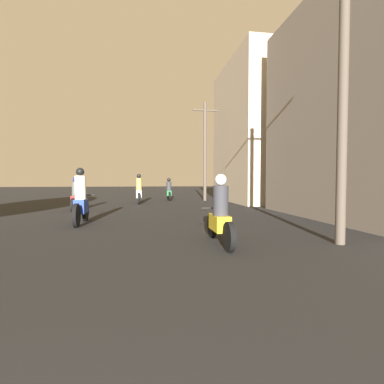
# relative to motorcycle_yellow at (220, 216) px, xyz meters

# --- Properties ---
(motorcycle_yellow) EXTENTS (0.60, 2.00, 1.46)m
(motorcycle_yellow) POSITION_rel_motorcycle_yellow_xyz_m (0.00, 0.00, 0.00)
(motorcycle_yellow) COLOR black
(motorcycle_yellow) RESTS_ON ground_plane
(motorcycle_blue) EXTENTS (0.60, 1.99, 1.70)m
(motorcycle_blue) POSITION_rel_motorcycle_yellow_xyz_m (-3.43, 3.39, 0.09)
(motorcycle_blue) COLOR black
(motorcycle_blue) RESTS_ON ground_plane
(motorcycle_red) EXTENTS (0.60, 1.89, 1.47)m
(motorcycle_red) POSITION_rel_motorcycle_yellow_xyz_m (-4.49, 7.70, 0.00)
(motorcycle_red) COLOR black
(motorcycle_red) RESTS_ON ground_plane
(motorcycle_silver) EXTENTS (0.60, 2.02, 1.66)m
(motorcycle_silver) POSITION_rel_motorcycle_yellow_xyz_m (-1.84, 11.19, 0.07)
(motorcycle_silver) COLOR black
(motorcycle_silver) RESTS_ON ground_plane
(motorcycle_green) EXTENTS (0.60, 1.83, 1.46)m
(motorcycle_green) POSITION_rel_motorcycle_yellow_xyz_m (0.05, 13.60, -0.00)
(motorcycle_green) COLOR black
(motorcycle_green) RESTS_ON ground_plane
(building_right_near) EXTENTS (5.39, 7.20, 7.64)m
(building_right_near) POSITION_rel_motorcycle_yellow_xyz_m (6.70, 3.50, 3.23)
(building_right_near) COLOR gray
(building_right_near) RESTS_ON ground_plane
(building_right_far) EXTENTS (5.72, 7.45, 8.50)m
(building_right_far) POSITION_rel_motorcycle_yellow_xyz_m (6.38, 11.85, 3.66)
(building_right_far) COLOR beige
(building_right_far) RESTS_ON ground_plane
(utility_pole_near) EXTENTS (1.60, 0.20, 6.45)m
(utility_pole_near) POSITION_rel_motorcycle_yellow_xyz_m (2.47, -0.40, 2.79)
(utility_pole_near) COLOR #4C4238
(utility_pole_near) RESTS_ON ground_plane
(utility_pole_far) EXTENTS (1.60, 0.20, 6.23)m
(utility_pole_far) POSITION_rel_motorcycle_yellow_xyz_m (2.29, 12.74, 2.68)
(utility_pole_far) COLOR #4C4238
(utility_pole_far) RESTS_ON ground_plane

